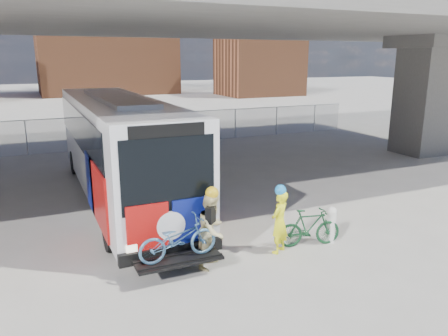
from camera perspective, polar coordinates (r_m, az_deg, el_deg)
ground at (r=14.28m, az=-3.02°, el=-6.04°), size 160.00×160.00×0.00m
bus at (r=15.85m, az=-13.67°, el=3.53°), size 2.67×12.92×3.69m
overpass at (r=17.26m, az=-8.45°, el=19.42°), size 40.00×16.00×7.95m
chainlink_fence at (r=25.22m, az=-13.08°, el=5.86°), size 30.00×0.06×30.00m
brick_buildings at (r=61.03m, az=-19.16°, el=13.95°), size 54.00×22.00×12.00m
smokestack at (r=70.48m, az=-9.21°, el=20.24°), size 2.20×2.20×25.00m
bollard at (r=12.37m, az=13.81°, el=-7.03°), size 0.27×0.27×1.02m
cyclist_hivis at (r=11.39m, az=7.26°, el=-6.77°), size 0.73×0.66×1.83m
cyclist_tan at (r=10.56m, az=-1.55°, el=-7.99°), size 1.13×1.12×2.01m
bike_parked at (r=12.02m, az=11.08°, el=-7.64°), size 1.81×0.86×1.05m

